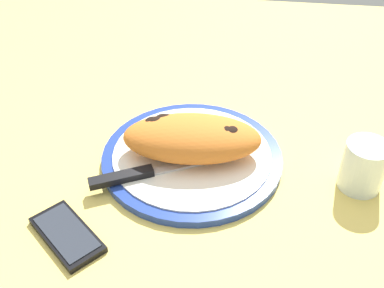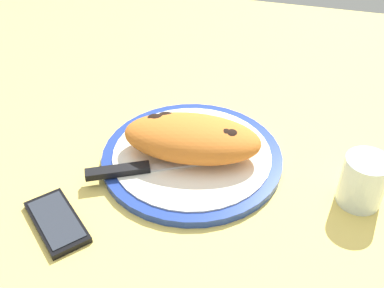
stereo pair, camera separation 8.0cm
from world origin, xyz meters
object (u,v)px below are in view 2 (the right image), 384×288
smartphone (57,222)px  water_glass (362,184)px  fork (193,130)px  knife (138,169)px  plate (192,157)px  calzone (191,138)px

smartphone → water_glass: bearing=-158.7°
fork → knife: (5.99, 12.85, 0.29)cm
plate → water_glass: size_ratio=3.72×
plate → knife: bearing=42.6°
smartphone → fork: bearing=-119.3°
plate → fork: (1.41, -6.05, 1.08)cm
calzone → smartphone: calzone is taller
plate → fork: bearing=-76.9°
knife → smartphone: knife is taller
smartphone → plate: bearing=-128.9°
calzone → knife: bearing=42.7°
plate → water_glass: water_glass is taller
knife → smartphone: (8.43, 12.80, -1.63)cm
fork → calzone: bearing=101.5°
calzone → smartphone: bearing=51.2°
calzone → fork: bearing=-78.5°
calzone → fork: size_ratio=1.55×
plate → knife: 10.14cm
fork → knife: 14.18cm
calzone → smartphone: (15.67, 19.47, -4.47)cm
water_glass → plate: bearing=-5.0°
knife → smartphone: bearing=56.6°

